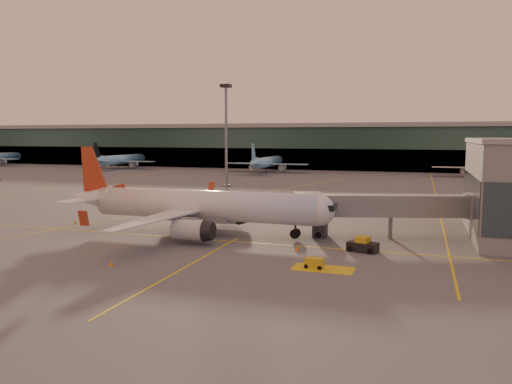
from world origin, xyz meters
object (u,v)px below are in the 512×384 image
(main_airplane, at_px, (195,206))
(catering_truck, at_px, (189,208))
(gpu_cart, at_px, (314,263))
(pushback_tug, at_px, (363,245))

(main_airplane, distance_m, catering_truck, 5.29)
(catering_truck, bearing_deg, gpu_cart, -12.22)
(catering_truck, distance_m, gpu_cart, 26.97)
(gpu_cart, bearing_deg, pushback_tug, 75.24)
(catering_truck, bearing_deg, pushback_tug, 8.18)
(pushback_tug, bearing_deg, gpu_cart, -97.56)
(catering_truck, xyz_separation_m, gpu_cart, (21.46, -16.19, -2.16))
(gpu_cart, xyz_separation_m, pushback_tug, (3.69, 8.67, 0.19))
(catering_truck, height_order, gpu_cart, catering_truck)
(main_airplane, relative_size, gpu_cart, 19.83)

